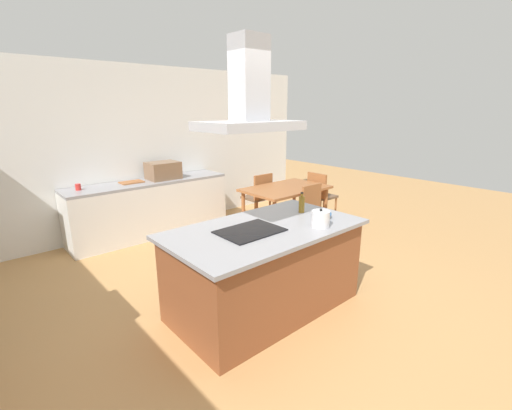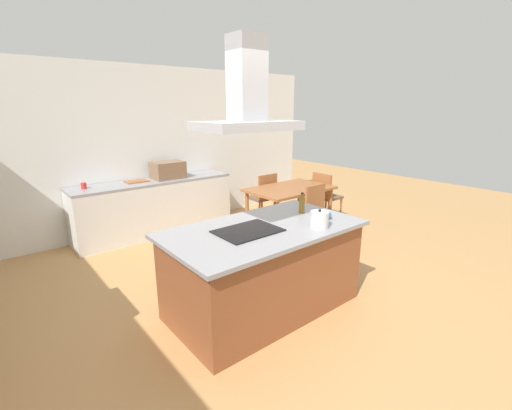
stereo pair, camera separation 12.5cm
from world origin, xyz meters
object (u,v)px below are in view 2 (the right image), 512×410
at_px(cooktop, 248,231).
at_px(olive_oil_bottle, 302,204).
at_px(tea_kettle, 319,219).
at_px(cutting_board, 136,181).
at_px(chair_at_right_end, 325,193).
at_px(countertop_microwave, 168,170).
at_px(dining_table, 290,193).
at_px(mixing_bowl, 324,215).
at_px(chair_facing_island, 320,210).
at_px(coffee_mug_red, 84,186).
at_px(chair_facing_back_wall, 264,194).
at_px(range_hood, 247,101).

relative_size(cooktop, olive_oil_bottle, 2.58).
height_order(tea_kettle, cutting_board, tea_kettle).
height_order(olive_oil_bottle, chair_at_right_end, olive_oil_bottle).
bearing_deg(countertop_microwave, dining_table, -40.78).
height_order(olive_oil_bottle, mixing_bowl, olive_oil_bottle).
bearing_deg(chair_facing_island, countertop_microwave, 127.65).
xyz_separation_m(coffee_mug_red, chair_facing_island, (2.83, -2.05, -0.44)).
height_order(tea_kettle, dining_table, tea_kettle).
xyz_separation_m(countertop_microwave, dining_table, (1.54, -1.32, -0.37)).
relative_size(cutting_board, chair_facing_back_wall, 0.38).
bearing_deg(cooktop, cutting_board, 89.16).
height_order(cooktop, range_hood, range_hood).
xyz_separation_m(countertop_microwave, cutting_board, (-0.52, 0.05, -0.13)).
distance_m(mixing_bowl, chair_facing_back_wall, 2.75).
xyz_separation_m(olive_oil_bottle, countertop_microwave, (-0.28, 2.78, 0.04)).
xyz_separation_m(cooktop, cutting_board, (0.04, 2.93, 0.00)).
bearing_deg(olive_oil_bottle, mixing_bowl, -85.64).
distance_m(chair_facing_island, range_hood, 2.78).
bearing_deg(coffee_mug_red, countertop_microwave, -2.44).
relative_size(tea_kettle, chair_at_right_end, 0.26).
bearing_deg(coffee_mug_red, range_hood, -75.99).
bearing_deg(cooktop, olive_oil_bottle, 6.70).
relative_size(coffee_mug_red, chair_at_right_end, 0.10).
xyz_separation_m(chair_facing_island, range_hood, (-2.10, -0.89, 1.59)).
bearing_deg(dining_table, countertop_microwave, 139.22).
distance_m(cooktop, chair_facing_island, 2.32).
relative_size(chair_facing_back_wall, chair_at_right_end, 1.00).
distance_m(chair_facing_back_wall, chair_at_right_end, 1.13).
distance_m(coffee_mug_red, dining_table, 3.17).
bearing_deg(coffee_mug_red, mixing_bowl, -62.92).
distance_m(dining_table, chair_facing_island, 0.68).
bearing_deg(range_hood, chair_at_right_end, 27.27).
bearing_deg(countertop_microwave, olive_oil_bottle, -84.26).
bearing_deg(countertop_microwave, coffee_mug_red, 177.56).
bearing_deg(mixing_bowl, cooktop, 167.20).
distance_m(coffee_mug_red, range_hood, 3.24).
distance_m(olive_oil_bottle, chair_at_right_end, 2.66).
relative_size(mixing_bowl, coffee_mug_red, 1.83).
bearing_deg(cutting_board, coffee_mug_red, 179.60).
bearing_deg(chair_at_right_end, coffee_mug_red, 159.80).
distance_m(cooktop, chair_facing_back_wall, 3.08).
bearing_deg(chair_facing_island, tea_kettle, -140.04).
relative_size(olive_oil_bottle, coffee_mug_red, 2.58).
bearing_deg(tea_kettle, chair_facing_island, 39.96).
bearing_deg(chair_facing_back_wall, tea_kettle, -119.98).
bearing_deg(chair_at_right_end, dining_table, 180.00).
bearing_deg(countertop_microwave, tea_kettle, -89.12).
bearing_deg(range_hood, chair_facing_back_wall, 46.57).
bearing_deg(cutting_board, chair_at_right_end, -24.80).
xyz_separation_m(countertop_microwave, chair_at_right_end, (2.45, -1.32, -0.53)).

